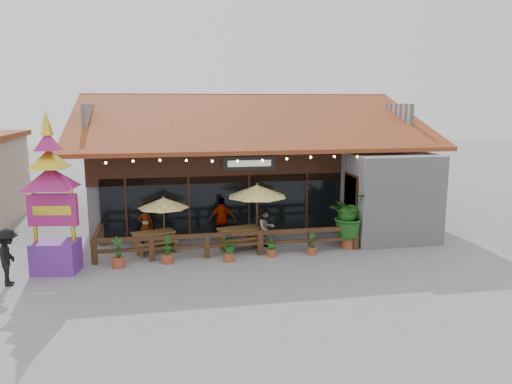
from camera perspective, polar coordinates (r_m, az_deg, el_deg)
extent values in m
plane|color=gray|center=(19.56, 1.63, -6.65)|extent=(100.00, 100.00, 0.00)
cube|color=#B3B3B8|center=(25.85, -1.70, 2.07)|extent=(14.00, 10.00, 4.00)
cube|color=#391D12|center=(20.50, -3.59, 3.28)|extent=(11.00, 0.16, 1.60)
cube|color=black|center=(20.75, -3.53, -1.39)|extent=(10.00, 0.12, 2.40)
cube|color=#E69F67|center=(20.95, -3.60, -1.28)|extent=(9.80, 0.05, 2.20)
cube|color=#B3B3B8|center=(21.44, 15.11, -0.54)|extent=(3.50, 2.70, 3.60)
cube|color=red|center=(20.54, 10.76, -0.26)|extent=(0.06, 1.20, 1.50)
cube|color=#391D12|center=(20.54, 10.74, -0.26)|extent=(0.04, 1.34, 1.64)
cube|color=brown|center=(22.15, -0.28, 8.23)|extent=(15.50, 7.05, 2.37)
cube|color=brown|center=(29.06, -2.84, 8.71)|extent=(15.50, 7.05, 2.37)
cube|color=brown|center=(25.59, -1.75, 11.02)|extent=(15.50, 0.30, 0.12)
cube|color=#B3B3B8|center=(25.45, -17.63, 7.58)|extent=(0.20, 9.00, 1.80)
cube|color=#B3B3B8|center=(27.59, 12.92, 7.97)|extent=(0.20, 9.00, 1.80)
cube|color=black|center=(20.53, -0.78, 3.31)|extent=(2.20, 0.10, 0.55)
cube|color=silver|center=(20.47, -0.75, 3.29)|extent=(1.80, 0.02, 0.25)
cube|color=#391D12|center=(20.61, -14.62, -1.80)|extent=(0.08, 0.08, 2.40)
cube|color=#391D12|center=(20.58, -7.67, -1.56)|extent=(0.08, 0.08, 2.40)
cube|color=#391D12|center=(20.86, -0.79, -1.31)|extent=(0.08, 0.08, 2.40)
cube|color=#391D12|center=(21.43, 5.80, -1.05)|extent=(0.08, 0.08, 2.40)
sphere|color=#FECC8C|center=(18.57, -16.79, 3.21)|extent=(0.09, 0.09, 0.09)
sphere|color=#FECC8C|center=(18.49, -13.87, 3.45)|extent=(0.09, 0.09, 0.09)
sphere|color=#FECC8C|center=(18.46, -10.92, 3.58)|extent=(0.09, 0.09, 0.09)
sphere|color=#FECC8C|center=(18.49, -7.97, 3.59)|extent=(0.09, 0.09, 0.09)
sphere|color=#FECC8C|center=(18.56, -5.03, 3.54)|extent=(0.09, 0.09, 0.09)
sphere|color=#FECC8C|center=(18.69, -2.12, 3.54)|extent=(0.09, 0.09, 0.09)
sphere|color=#FECC8C|center=(18.85, 0.74, 3.63)|extent=(0.09, 0.09, 0.09)
sphere|color=#FECC8C|center=(19.06, 3.54, 3.81)|extent=(0.09, 0.09, 0.09)
sphere|color=#FECC8C|center=(19.31, 6.28, 3.97)|extent=(0.09, 0.09, 0.09)
sphere|color=#FECC8C|center=(19.61, 8.94, 4.03)|extent=(0.09, 0.09, 0.09)
sphere|color=#FECC8C|center=(19.95, 11.52, 3.97)|extent=(0.09, 0.09, 0.09)
cube|color=#4D2D1B|center=(18.68, -18.01, -6.54)|extent=(0.20, 0.20, 0.90)
cube|color=#4D2D1B|center=(18.53, -11.83, -6.38)|extent=(0.20, 0.20, 0.90)
cube|color=#4D2D1B|center=(18.59, -5.62, -6.16)|extent=(0.20, 0.20, 0.90)
cube|color=#4D2D1B|center=(18.86, 0.47, -5.86)|extent=(0.20, 0.20, 0.90)
cube|color=#4D2D1B|center=(19.34, 6.32, -5.51)|extent=(0.20, 0.20, 0.90)
cube|color=#4D2D1B|center=(19.93, 11.29, -5.18)|extent=(0.20, 0.20, 0.90)
cube|color=#4D2D1B|center=(18.58, -2.87, -4.85)|extent=(9.80, 0.16, 0.14)
cube|color=#4D2D1B|center=(18.68, -2.86, -6.03)|extent=(9.80, 0.12, 0.12)
cube|color=#4D2D1B|center=(19.77, -17.64, -4.39)|extent=(0.16, 2.50, 0.14)
cube|color=#4D2D1B|center=(20.98, -17.22, -4.66)|extent=(0.20, 0.20, 0.90)
cylinder|color=brown|center=(19.73, -10.46, -3.67)|extent=(0.05, 0.05, 1.99)
cone|color=yellow|center=(19.54, -10.54, -1.21)|extent=(2.14, 2.14, 0.39)
sphere|color=brown|center=(19.50, -10.56, -0.59)|extent=(0.09, 0.09, 0.09)
cylinder|color=black|center=(19.98, -10.36, -6.36)|extent=(0.38, 0.38, 0.05)
cylinder|color=brown|center=(19.84, 0.13, -2.82)|extent=(0.06, 0.06, 2.39)
cone|color=yellow|center=(19.63, 0.13, 0.13)|extent=(2.85, 2.85, 0.47)
sphere|color=brown|center=(19.58, 0.13, 0.88)|extent=(0.10, 0.10, 0.10)
cylinder|color=black|center=(20.13, 0.13, -6.05)|extent=(0.46, 0.46, 0.06)
cube|color=brown|center=(19.66, -11.65, -4.56)|extent=(1.73, 1.19, 0.06)
cube|color=brown|center=(19.57, -13.55, -5.81)|extent=(0.29, 0.68, 0.73)
cube|color=brown|center=(19.96, -9.72, -5.36)|extent=(0.29, 0.68, 0.73)
cube|color=brown|center=(19.24, -11.13, -5.79)|extent=(1.58, 0.75, 0.05)
cube|color=brown|center=(20.24, -12.08, -5.02)|extent=(1.58, 0.75, 0.05)
cube|color=brown|center=(19.70, -1.96, -4.20)|extent=(1.79, 1.12, 0.06)
cube|color=brown|center=(19.56, -3.94, -5.49)|extent=(0.24, 0.73, 0.77)
cube|color=brown|center=(20.07, -0.02, -5.06)|extent=(0.24, 0.73, 0.77)
cube|color=brown|center=(19.27, -1.33, -5.49)|extent=(1.68, 0.64, 0.05)
cube|color=brown|center=(20.30, -2.55, -4.68)|extent=(1.68, 0.64, 0.05)
cube|color=#672A9B|center=(18.28, -21.87, -6.86)|extent=(1.59, 1.29, 1.08)
cube|color=#A01D68|center=(17.89, -22.21, -1.89)|extent=(1.63, 0.48, 1.08)
cube|color=gold|center=(17.77, -22.29, -1.98)|extent=(1.25, 0.22, 0.31)
cylinder|color=gold|center=(18.07, -24.13, -2.50)|extent=(0.14, 0.14, 1.80)
cylinder|color=gold|center=(17.81, -20.19, -2.40)|extent=(0.14, 0.14, 1.80)
pyramid|color=#A01D68|center=(17.67, -22.53, 2.67)|extent=(2.47, 2.47, 0.72)
pyramid|color=gold|center=(17.60, -22.66, 4.56)|extent=(1.75, 1.75, 0.63)
pyramid|color=#A01D68|center=(17.56, -22.79, 6.45)|extent=(1.13, 1.13, 0.63)
pyramid|color=gold|center=(17.54, -22.95, 8.64)|extent=(0.51, 0.51, 0.81)
cylinder|color=brown|center=(20.15, 10.47, -5.66)|extent=(0.60, 0.60, 0.44)
imported|color=#1F5A19|center=(19.87, 10.57, -2.57)|extent=(2.10, 2.02, 1.79)
sphere|color=#1F5A19|center=(19.92, 11.04, -3.56)|extent=(0.60, 0.60, 0.60)
sphere|color=#1F5A19|center=(19.99, 10.09, -2.89)|extent=(0.52, 0.52, 0.52)
imported|color=#391D12|center=(20.34, -12.49, -3.81)|extent=(0.60, 0.40, 1.65)
imported|color=#391D12|center=(19.63, 1.16, -4.19)|extent=(0.95, 0.86, 1.58)
imported|color=#391D12|center=(20.39, -3.88, -3.22)|extent=(1.15, 0.59, 1.88)
imported|color=black|center=(17.52, -26.48, -6.67)|extent=(0.81, 1.25, 1.82)
cylinder|color=brown|center=(18.19, -15.44, -7.75)|extent=(0.44, 0.44, 0.35)
imported|color=#1F5A19|center=(18.04, -15.53, -6.11)|extent=(0.46, 0.39, 0.73)
cylinder|color=brown|center=(18.25, -10.09, -7.52)|extent=(0.41, 0.41, 0.33)
imported|color=#1F5A19|center=(18.11, -10.14, -5.99)|extent=(0.36, 0.42, 0.68)
cylinder|color=brown|center=(18.21, -3.13, -7.45)|extent=(0.38, 0.38, 0.31)
imported|color=#1F5A19|center=(18.07, -3.14, -6.03)|extent=(0.75, 0.73, 0.63)
cylinder|color=brown|center=(18.75, 1.79, -6.96)|extent=(0.35, 0.35, 0.28)
imported|color=#1F5A19|center=(18.62, 1.80, -5.70)|extent=(0.40, 0.40, 0.58)
cylinder|color=brown|center=(19.07, 6.41, -6.72)|extent=(0.35, 0.35, 0.28)
imported|color=#1F5A19|center=(18.95, 6.43, -5.49)|extent=(0.29, 0.35, 0.57)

